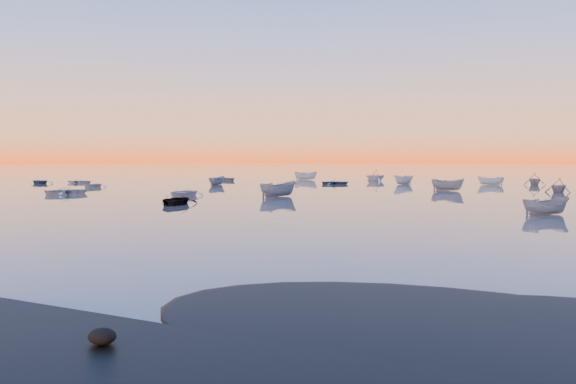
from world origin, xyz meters
The scene contains 4 objects.
ground centered at (0.00, 100.00, 0.00)m, with size 600.00×600.00×0.00m, color #6A5E58.
moored_fleet centered at (0.00, 53.00, 0.00)m, with size 124.00×58.00×1.20m, color silver, non-canonical shape.
boat_near_left centered at (-38.22, 42.95, 0.00)m, with size 4.25×1.77×1.06m, color silver.
boat_near_center centered at (17.79, 29.54, 0.00)m, with size 3.64×1.54×1.26m, color slate.
Camera 1 is at (18.68, -13.40, 3.95)m, focal length 35.00 mm.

